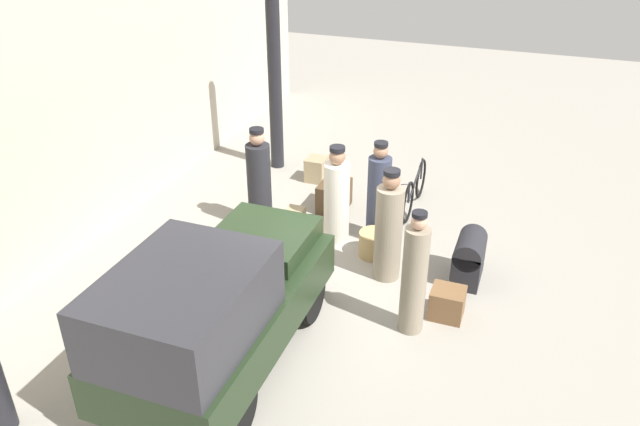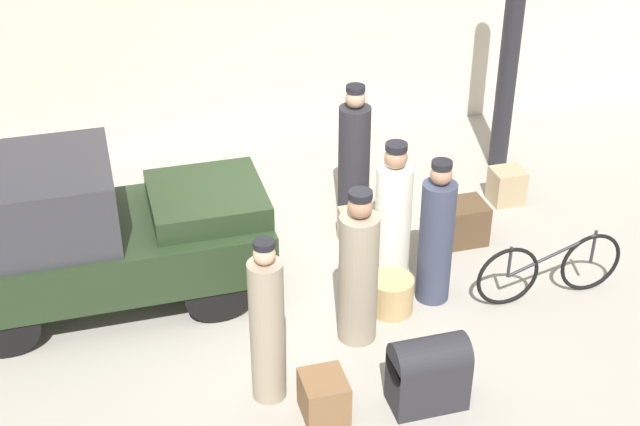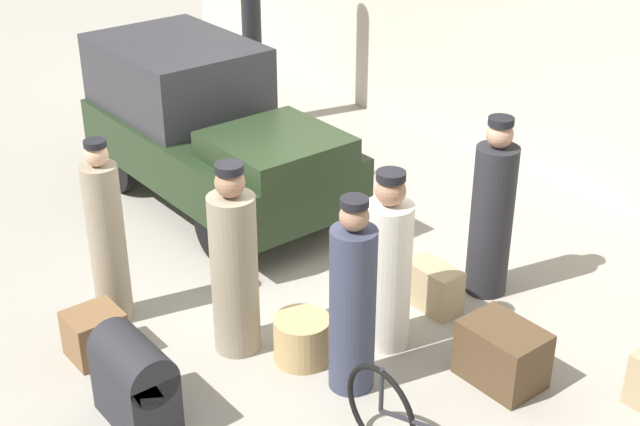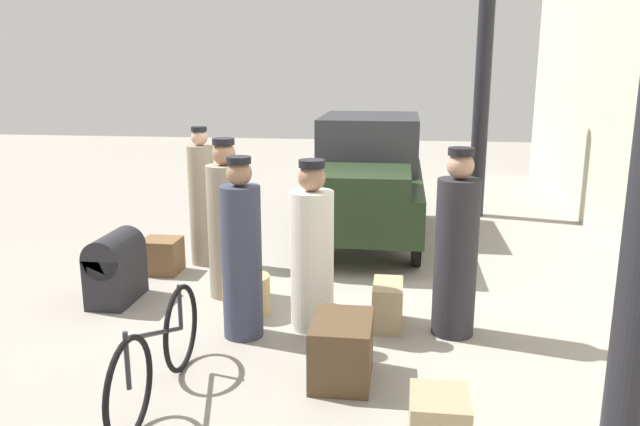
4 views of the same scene
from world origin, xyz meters
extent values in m
plane|color=gray|center=(0.00, 0.00, 0.00)|extent=(30.00, 30.00, 0.00)
cylinder|color=black|center=(3.45, 2.35, 1.80)|extent=(0.26, 0.26, 3.59)
cylinder|color=black|center=(-1.04, 1.28, 0.36)|extent=(0.73, 0.12, 0.73)
cylinder|color=black|center=(-1.04, -0.15, 0.36)|extent=(0.73, 0.12, 0.73)
cylinder|color=black|center=(-3.23, 1.28, 0.36)|extent=(0.73, 0.12, 0.73)
cylinder|color=black|center=(-3.23, -0.15, 0.36)|extent=(0.73, 0.12, 0.73)
cube|color=black|center=(-2.13, 0.57, 0.68)|extent=(3.53, 1.59, 0.59)
cube|color=#2D2D33|center=(-2.93, 0.57, 1.37)|extent=(1.94, 1.47, 0.80)
cube|color=black|center=(-0.99, 0.57, 1.10)|extent=(1.24, 1.24, 0.26)
torus|color=black|center=(3.10, -0.73, 0.37)|extent=(0.74, 0.04, 0.74)
torus|color=black|center=(2.08, -0.73, 0.37)|extent=(0.74, 0.04, 0.74)
cylinder|color=#232328|center=(2.59, -0.73, 0.55)|extent=(1.03, 0.04, 0.40)
cylinder|color=#232328|center=(2.08, -0.73, 0.56)|extent=(0.04, 0.04, 0.38)
cylinder|color=#232328|center=(3.10, -0.73, 0.58)|extent=(0.04, 0.04, 0.42)
cylinder|color=tan|center=(0.82, -0.49, 0.20)|extent=(0.49, 0.49, 0.41)
cylinder|color=silver|center=(1.08, 0.24, 0.68)|extent=(0.42, 0.42, 1.37)
sphere|color=#936B51|center=(1.08, 0.24, 1.50)|extent=(0.26, 0.26, 0.26)
cylinder|color=black|center=(1.08, 0.24, 1.63)|extent=(0.25, 0.25, 0.07)
cylinder|color=#232328|center=(1.04, 1.60, 0.75)|extent=(0.40, 0.40, 1.51)
sphere|color=tan|center=(1.04, 1.60, 1.63)|extent=(0.25, 0.25, 0.25)
cylinder|color=black|center=(1.04, 1.60, 1.76)|extent=(0.24, 0.24, 0.07)
cylinder|color=#33384C|center=(1.35, -0.38, 0.73)|extent=(0.38, 0.38, 1.45)
sphere|color=#936B51|center=(1.35, -0.38, 1.57)|extent=(0.23, 0.23, 0.23)
cylinder|color=black|center=(1.35, -0.38, 1.69)|extent=(0.22, 0.22, 0.06)
cylinder|color=gray|center=(0.32, -0.82, 0.74)|extent=(0.41, 0.41, 1.47)
sphere|color=#936B51|center=(0.32, -0.82, 1.60)|extent=(0.25, 0.25, 0.25)
cylinder|color=black|center=(0.32, -0.82, 1.73)|extent=(0.24, 0.24, 0.07)
cylinder|color=gray|center=(-0.77, -1.45, 0.77)|extent=(0.33, 0.33, 1.54)
sphere|color=tan|center=(-0.77, -1.45, 1.64)|extent=(0.20, 0.20, 0.20)
cylinder|color=black|center=(-0.77, -1.45, 1.75)|extent=(0.19, 0.19, 0.06)
cube|color=#9E8966|center=(0.94, 0.97, 0.22)|extent=(0.53, 0.29, 0.44)
cube|color=brown|center=(-0.34, -1.86, 0.21)|extent=(0.41, 0.45, 0.43)
cube|color=#4C3823|center=(2.08, 0.63, 0.26)|extent=(0.67, 0.48, 0.52)
cube|color=#232328|center=(0.65, -1.98, 0.28)|extent=(0.72, 0.41, 0.56)
cylinder|color=#232328|center=(0.65, -1.98, 0.56)|extent=(0.72, 0.41, 0.41)
cube|color=#9E8966|center=(3.10, 1.35, 0.23)|extent=(0.42, 0.38, 0.47)
camera|label=1|loc=(-7.39, -2.62, 5.38)|focal=35.00mm
camera|label=2|loc=(-2.07, -7.89, 6.00)|focal=50.00mm
camera|label=3|loc=(5.84, -4.28, 4.65)|focal=50.00mm
camera|label=4|loc=(6.75, 1.07, 2.51)|focal=35.00mm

